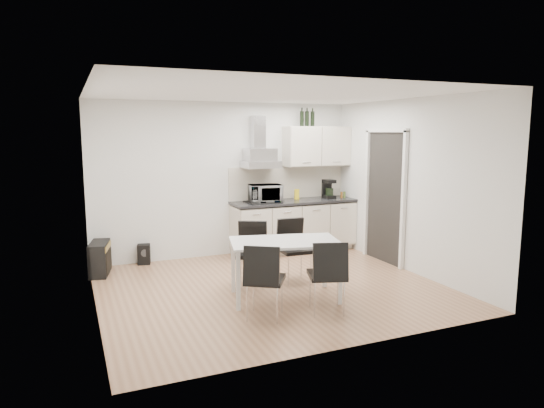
# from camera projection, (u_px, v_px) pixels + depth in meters

# --- Properties ---
(ground) EXTENTS (4.50, 4.50, 0.00)m
(ground) POSITION_uv_depth(u_px,v_px,m) (271.00, 288.00, 6.61)
(ground) COLOR #A87C5C
(ground) RESTS_ON ground
(wall_back) EXTENTS (4.50, 0.10, 2.60)m
(wall_back) POSITION_uv_depth(u_px,v_px,m) (226.00, 180.00, 8.24)
(wall_back) COLOR silver
(wall_back) RESTS_ON ground
(wall_front) EXTENTS (4.50, 0.10, 2.60)m
(wall_front) POSITION_uv_depth(u_px,v_px,m) (353.00, 218.00, 4.60)
(wall_front) COLOR silver
(wall_front) RESTS_ON ground
(wall_left) EXTENTS (0.10, 4.00, 2.60)m
(wall_left) POSITION_uv_depth(u_px,v_px,m) (91.00, 203.00, 5.55)
(wall_left) COLOR silver
(wall_left) RESTS_ON ground
(wall_right) EXTENTS (0.10, 4.00, 2.60)m
(wall_right) POSITION_uv_depth(u_px,v_px,m) (409.00, 186.00, 7.29)
(wall_right) COLOR silver
(wall_right) RESTS_ON ground
(ceiling) EXTENTS (4.50, 4.50, 0.00)m
(ceiling) POSITION_uv_depth(u_px,v_px,m) (271.00, 93.00, 6.22)
(ceiling) COLOR white
(ceiling) RESTS_ON wall_back
(doorway) EXTENTS (0.08, 1.04, 2.10)m
(doorway) POSITION_uv_depth(u_px,v_px,m) (384.00, 198.00, 7.81)
(doorway) COLOR white
(doorway) RESTS_ON ground
(kitchenette) EXTENTS (2.22, 0.64, 2.52)m
(kitchenette) POSITION_uv_depth(u_px,v_px,m) (295.00, 205.00, 8.53)
(kitchenette) COLOR beige
(kitchenette) RESTS_ON ground
(dining_table) EXTENTS (1.50, 1.07, 0.75)m
(dining_table) POSITION_uv_depth(u_px,v_px,m) (285.00, 247.00, 6.12)
(dining_table) COLOR white
(dining_table) RESTS_ON ground
(chair_far_left) EXTENTS (0.62, 0.64, 0.88)m
(chair_far_left) POSITION_uv_depth(u_px,v_px,m) (251.00, 255.00, 6.63)
(chair_far_left) COLOR black
(chair_far_left) RESTS_ON ground
(chair_far_right) EXTENTS (0.47, 0.52, 0.88)m
(chair_far_right) POSITION_uv_depth(u_px,v_px,m) (295.00, 251.00, 6.86)
(chair_far_right) COLOR black
(chair_far_right) RESTS_ON ground
(chair_near_left) EXTENTS (0.64, 0.66, 0.88)m
(chair_near_left) POSITION_uv_depth(u_px,v_px,m) (265.00, 280.00, 5.49)
(chair_near_left) COLOR black
(chair_near_left) RESTS_ON ground
(chair_near_right) EXTENTS (0.58, 0.61, 0.88)m
(chair_near_right) POSITION_uv_depth(u_px,v_px,m) (327.00, 276.00, 5.66)
(chair_near_right) COLOR black
(chair_near_right) RESTS_ON ground
(guitar_amp) EXTENTS (0.37, 0.63, 0.49)m
(guitar_amp) POSITION_uv_depth(u_px,v_px,m) (100.00, 258.00, 7.19)
(guitar_amp) COLOR black
(guitar_amp) RESTS_ON ground
(floor_speaker) EXTENTS (0.23, 0.21, 0.32)m
(floor_speaker) POSITION_uv_depth(u_px,v_px,m) (144.00, 254.00, 7.77)
(floor_speaker) COLOR black
(floor_speaker) RESTS_ON ground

